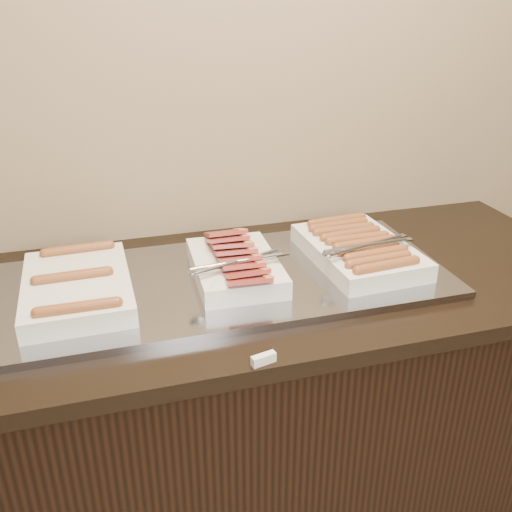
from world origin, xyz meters
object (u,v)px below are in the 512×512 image
at_px(counter, 231,418).
at_px(dish_right, 359,249).
at_px(warming_tray, 217,282).
at_px(dish_left, 77,287).
at_px(dish_center, 236,265).

distance_m(counter, dish_right, 0.62).
xyz_separation_m(warming_tray, dish_left, (-0.34, 0.00, 0.04)).
xyz_separation_m(dish_left, dish_right, (0.74, -0.00, 0.01)).
xyz_separation_m(dish_center, dish_right, (0.35, 0.00, -0.00)).
relative_size(warming_tray, dish_left, 3.18).
bearing_deg(counter, dish_right, -0.55).
bearing_deg(counter, warming_tray, 180.00).
bearing_deg(warming_tray, dish_left, 180.00).
distance_m(counter, dish_left, 0.62).
distance_m(dish_center, dish_right, 0.35).
height_order(counter, warming_tray, warming_tray).
relative_size(counter, dish_left, 5.45).
bearing_deg(warming_tray, dish_right, -0.51).
bearing_deg(dish_right, dish_center, 177.50).
xyz_separation_m(warming_tray, dish_center, (0.05, -0.00, 0.04)).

